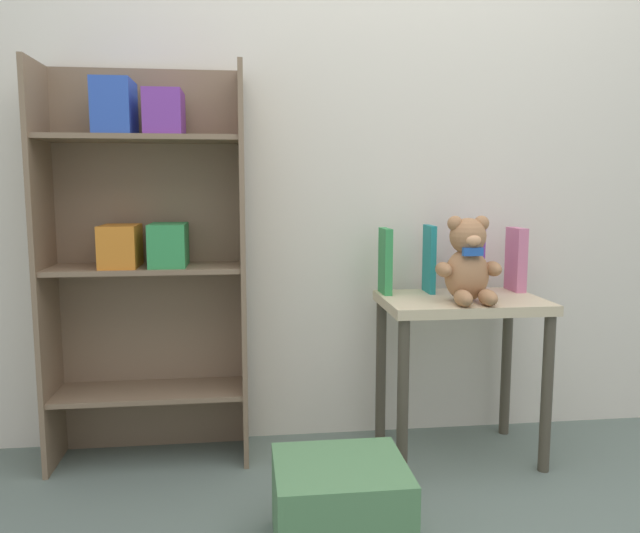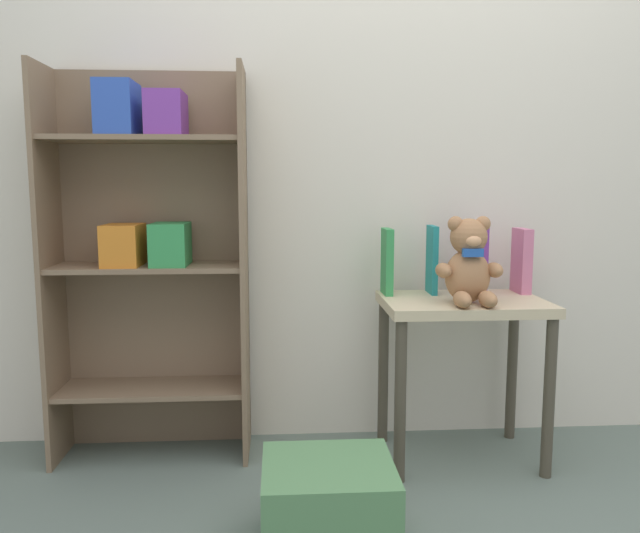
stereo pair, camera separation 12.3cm
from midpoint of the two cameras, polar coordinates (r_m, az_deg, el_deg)
wall_back at (r=2.53m, az=8.06°, el=12.81°), size 4.80×0.06×2.50m
bookshelf_side at (r=2.36m, az=-13.88°, el=2.23°), size 0.71×0.27×1.43m
display_table at (r=2.35m, az=14.37°, el=-5.51°), size 0.58×0.40×0.60m
teddy_bear at (r=2.23m, az=15.00°, el=0.22°), size 0.23×0.21×0.30m
book_standing_green at (r=2.36m, az=7.65°, el=0.45°), size 0.03×0.12×0.25m
book_standing_teal at (r=2.40m, az=11.66°, el=0.61°), size 0.02×0.12×0.26m
book_standing_purple at (r=2.44m, az=15.67°, el=0.67°), size 0.04×0.11×0.26m
book_standing_pink at (r=2.51m, az=19.30°, el=0.50°), size 0.04×0.12×0.25m
storage_bin at (r=1.86m, az=2.80°, el=-21.10°), size 0.37×0.33×0.25m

